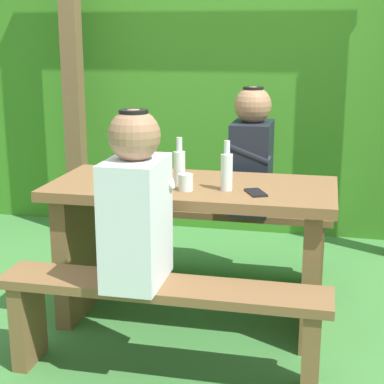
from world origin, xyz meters
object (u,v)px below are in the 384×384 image
object	(u,v)px
bench_far	(213,228)
bottle_left	(179,165)
drinking_glass	(186,182)
picnic_table	(192,228)
person_black_coat	(252,155)
bench_near	(162,310)
cell_phone	(256,193)
person_white_shirt	(136,205)
bottle_right	(227,170)

from	to	relation	value
bench_far	bottle_left	bearing A→B (deg)	-96.24
bottle_left	drinking_glass	bearing A→B (deg)	-65.19
picnic_table	person_black_coat	xyz separation A→B (m)	(0.22, 0.58, 0.27)
bench_near	cell_phone	distance (m)	0.70
bench_near	person_white_shirt	bearing A→B (deg)	178.18
bench_far	bottle_right	bearing A→B (deg)	-74.48
drinking_glass	person_white_shirt	bearing A→B (deg)	-103.45
picnic_table	drinking_glass	world-z (taller)	drinking_glass
bottle_right	person_white_shirt	bearing A→B (deg)	-120.90
drinking_glass	picnic_table	bearing A→B (deg)	90.23
drinking_glass	bench_far	bearing A→B (deg)	90.04
person_black_coat	bottle_left	distance (m)	0.64
bench_near	person_black_coat	xyz separation A→B (m)	(0.22, 1.16, 0.45)
bench_near	bottle_right	distance (m)	0.73
bottle_left	picnic_table	bearing A→B (deg)	-0.61
person_black_coat	bottle_right	distance (m)	0.67
bottle_right	cell_phone	xyz separation A→B (m)	(0.14, -0.03, -0.09)
picnic_table	drinking_glass	distance (m)	0.30
cell_phone	drinking_glass	bearing A→B (deg)	156.60
picnic_table	cell_phone	size ratio (longest dim) A/B	10.00
bench_far	bottle_left	distance (m)	0.77
person_black_coat	drinking_glass	xyz separation A→B (m)	(-0.22, -0.71, -0.00)
person_white_shirt	drinking_glass	size ratio (longest dim) A/B	9.04
drinking_glass	bottle_left	xyz separation A→B (m)	(-0.06, 0.14, 0.05)
bench_far	person_white_shirt	xyz separation A→B (m)	(-0.10, -1.16, 0.45)
bench_near	person_black_coat	world-z (taller)	person_black_coat
bench_near	person_white_shirt	size ratio (longest dim) A/B	1.95
bottle_left	cell_phone	size ratio (longest dim) A/B	1.63
person_white_shirt	bottle_right	world-z (taller)	person_white_shirt
bench_far	bottle_right	distance (m)	0.86
bottle_left	cell_phone	world-z (taller)	bottle_left
picnic_table	person_white_shirt	size ratio (longest dim) A/B	1.95
picnic_table	bench_near	size ratio (longest dim) A/B	1.00
bottle_left	bottle_right	xyz separation A→B (m)	(0.25, -0.09, 0.01)
picnic_table	cell_phone	xyz separation A→B (m)	(0.33, -0.12, 0.23)
drinking_glass	bottle_right	world-z (taller)	bottle_right
bottle_left	cell_phone	bearing A→B (deg)	-17.70
bench_far	person_white_shirt	distance (m)	1.25
bottle_left	bench_near	bearing A→B (deg)	-83.77
bench_far	bottle_left	world-z (taller)	bottle_left
bottle_left	person_white_shirt	bearing A→B (deg)	-94.07
cell_phone	bench_near	bearing A→B (deg)	-151.55
cell_phone	picnic_table	bearing A→B (deg)	133.60
bottle_right	cell_phone	size ratio (longest dim) A/B	1.69
picnic_table	bottle_right	distance (m)	0.39
bench_far	person_white_shirt	world-z (taller)	person_white_shirt
drinking_glass	person_black_coat	bearing A→B (deg)	72.77
picnic_table	person_black_coat	world-z (taller)	person_black_coat
bench_far	cell_phone	distance (m)	0.88
bench_near	cell_phone	bearing A→B (deg)	54.13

